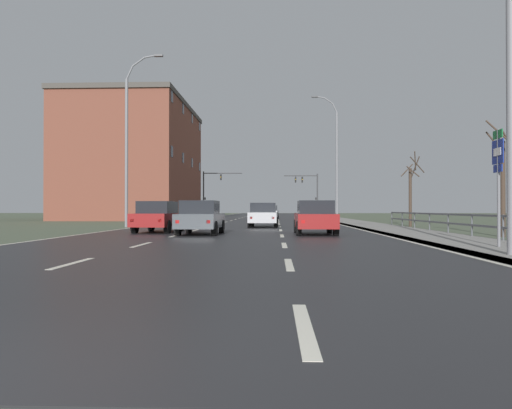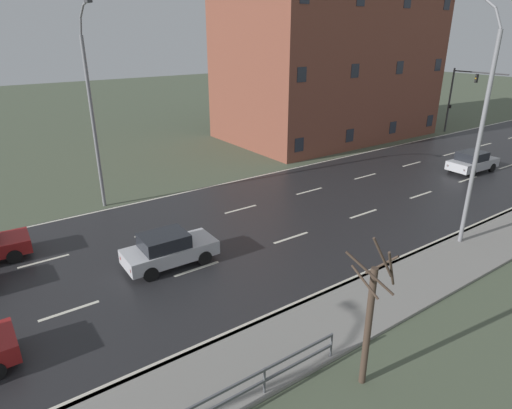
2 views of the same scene
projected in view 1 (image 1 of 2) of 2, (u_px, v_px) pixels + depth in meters
ground_plane at (256, 221)px, 50.88m from camera, size 160.00×160.00×0.12m
road_asphalt_strip at (260, 218)px, 62.87m from camera, size 14.00×120.00×0.03m
sidewalk_right at (325, 217)px, 62.53m from camera, size 3.00×120.00×0.12m
guardrail at (472, 221)px, 19.17m from camera, size 0.07×26.42×1.00m
street_lamp_foreground at (504, 49)px, 11.40m from camera, size 2.41×0.24×10.15m
street_lamp_midground at (335, 160)px, 43.52m from camera, size 2.37×0.24×11.43m
street_lamp_left_bank at (129, 142)px, 31.27m from camera, size 2.47×0.24×11.22m
highway_sign at (498, 173)px, 13.73m from camera, size 0.09×0.68×3.47m
traffic_signal_right at (309, 188)px, 67.24m from camera, size 4.75×0.36×6.05m
traffic_signal_left at (211, 187)px, 66.81m from camera, size 5.44×0.36×6.36m
car_distant at (201, 217)px, 22.32m from camera, size 1.88×4.12×1.57m
car_near_right at (263, 215)px, 31.05m from camera, size 1.91×4.14×1.57m
car_mid_centre at (270, 212)px, 55.28m from camera, size 1.97×4.17×1.57m
car_far_right at (159, 217)px, 24.31m from camera, size 2.02×4.20×1.57m
car_near_left at (315, 217)px, 22.34m from camera, size 1.84×4.10×1.57m
brick_building at (136, 162)px, 55.82m from camera, size 12.38×19.99×13.23m
bare_tree_near at (503, 184)px, 20.42m from camera, size 1.20×1.22×4.96m
bare_tree_mid at (411, 192)px, 32.37m from camera, size 1.43×1.54×5.03m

